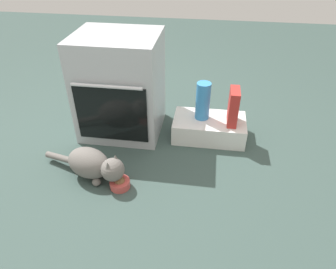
# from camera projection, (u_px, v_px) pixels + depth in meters

# --- Properties ---
(ground) EXTENTS (8.00, 8.00, 0.00)m
(ground) POSITION_uv_depth(u_px,v_px,m) (115.00, 161.00, 2.27)
(ground) COLOR #384C47
(oven) EXTENTS (0.63, 0.58, 0.80)m
(oven) POSITION_uv_depth(u_px,v_px,m) (120.00, 86.00, 2.40)
(oven) COLOR #B7BABF
(oven) RESTS_ON ground
(pantry_cabinet) EXTENTS (0.57, 0.33, 0.17)m
(pantry_cabinet) POSITION_uv_depth(u_px,v_px,m) (209.00, 128.00, 2.48)
(pantry_cabinet) COLOR white
(pantry_cabinet) RESTS_ON ground
(food_bowl) EXTENTS (0.13, 0.13, 0.08)m
(food_bowl) POSITION_uv_depth(u_px,v_px,m) (120.00, 183.00, 2.03)
(food_bowl) COLOR #C64C47
(food_bowl) RESTS_ON ground
(cat) EXTENTS (0.64, 0.29, 0.23)m
(cat) POSITION_uv_depth(u_px,v_px,m) (93.00, 164.00, 2.06)
(cat) COLOR slate
(cat) RESTS_ON ground
(cereal_box) EXTENTS (0.07, 0.18, 0.28)m
(cereal_box) POSITION_uv_depth(u_px,v_px,m) (233.00, 107.00, 2.31)
(cereal_box) COLOR #B72D28
(cereal_box) RESTS_ON pantry_cabinet
(water_bottle) EXTENTS (0.11, 0.11, 0.30)m
(water_bottle) POSITION_uv_depth(u_px,v_px,m) (203.00, 101.00, 2.37)
(water_bottle) COLOR #388CD1
(water_bottle) RESTS_ON pantry_cabinet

